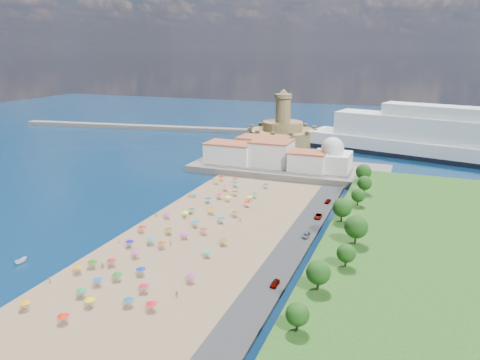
% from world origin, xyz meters
% --- Properties ---
extents(ground, '(700.00, 700.00, 0.00)m').
position_xyz_m(ground, '(0.00, 0.00, 0.00)').
color(ground, '#071938').
rests_on(ground, ground).
extents(terrace, '(90.00, 36.00, 3.00)m').
position_xyz_m(terrace, '(10.00, 73.00, 1.50)').
color(terrace, '#59544C').
rests_on(terrace, ground).
extents(jetty, '(18.00, 70.00, 2.40)m').
position_xyz_m(jetty, '(-12.00, 108.00, 1.20)').
color(jetty, '#59544C').
rests_on(jetty, ground).
extents(breakwater, '(199.03, 34.77, 2.60)m').
position_xyz_m(breakwater, '(-110.00, 153.00, 1.30)').
color(breakwater, '#59544C').
rests_on(breakwater, ground).
extents(waterfront_buildings, '(57.00, 29.00, 11.00)m').
position_xyz_m(waterfront_buildings, '(-3.05, 73.64, 7.88)').
color(waterfront_buildings, silver).
rests_on(waterfront_buildings, terrace).
extents(domed_building, '(16.00, 16.00, 15.00)m').
position_xyz_m(domed_building, '(30.00, 71.00, 8.97)').
color(domed_building, silver).
rests_on(domed_building, terrace).
extents(fortress, '(40.00, 40.00, 32.40)m').
position_xyz_m(fortress, '(-12.00, 138.00, 6.68)').
color(fortress, olive).
rests_on(fortress, ground).
extents(cruise_ship, '(154.70, 60.02, 33.62)m').
position_xyz_m(cruise_ship, '(81.46, 124.14, 9.96)').
color(cruise_ship, black).
rests_on(cruise_ship, ground).
extents(beach_parasols, '(32.63, 114.36, 2.20)m').
position_xyz_m(beach_parasols, '(-1.06, -10.13, 2.15)').
color(beach_parasols, gray).
rests_on(beach_parasols, beach).
extents(beachgoers, '(33.69, 99.32, 1.83)m').
position_xyz_m(beachgoers, '(-7.52, -15.41, 1.11)').
color(beachgoers, tan).
rests_on(beachgoers, beach).
extents(moored_boats, '(9.41, 19.75, 1.64)m').
position_xyz_m(moored_boats, '(-27.57, -55.72, 0.78)').
color(moored_boats, white).
rests_on(moored_boats, ground).
extents(parked_cars, '(2.26, 70.62, 1.35)m').
position_xyz_m(parked_cars, '(36.00, 4.20, 1.35)').
color(parked_cars, gray).
rests_on(parked_cars, promenade).
extents(hillside_trees, '(12.00, 108.17, 7.88)m').
position_xyz_m(hillside_trees, '(48.53, -2.68, 10.20)').
color(hillside_trees, '#382314').
rests_on(hillside_trees, hillside).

